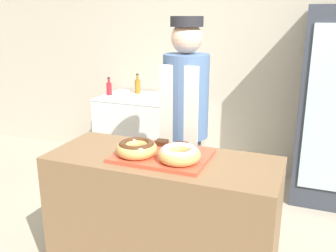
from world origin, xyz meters
TOP-DOWN VIEW (x-y plane):
  - wall_back at (0.00, 2.13)m, footprint 8.00×0.06m
  - display_counter at (0.00, 0.00)m, footprint 1.47×0.60m
  - serving_tray at (0.00, 0.00)m, footprint 0.58×0.43m
  - donut_chocolate_glaze at (-0.14, -0.07)m, footprint 0.26×0.26m
  - donut_light_glaze at (0.14, -0.07)m, footprint 0.26×0.26m
  - brownie_back_left at (-0.07, 0.16)m, footprint 0.08×0.08m
  - brownie_back_right at (0.07, 0.16)m, footprint 0.08×0.08m
  - baker_person at (-0.06, 0.61)m, footprint 0.35×0.35m
  - chest_freezer at (-0.89, 1.74)m, footprint 1.09×0.67m
  - bottle_amber at (-1.10, 1.90)m, footprint 0.07×0.07m
  - bottle_red at (-1.37, 1.70)m, footprint 0.06×0.06m
  - bottle_blue at (-0.53, 1.67)m, footprint 0.07×0.07m

SIDE VIEW (x-z plane):
  - chest_freezer at x=-0.89m, z-range 0.00..0.87m
  - display_counter at x=0.00m, z-range 0.00..0.90m
  - serving_tray at x=0.00m, z-range 0.90..0.92m
  - brownie_back_left at x=-0.07m, z-range 0.92..0.95m
  - brownie_back_right at x=0.07m, z-range 0.92..0.95m
  - baker_person at x=-0.06m, z-range 0.06..1.82m
  - bottle_blue at x=-0.53m, z-range 0.85..1.05m
  - bottle_red at x=-1.37m, z-range 0.85..1.05m
  - bottle_amber at x=-1.10m, z-range 0.84..1.08m
  - donut_chocolate_glaze at x=-0.14m, z-range 0.93..1.01m
  - donut_light_glaze at x=0.14m, z-range 0.93..1.01m
  - wall_back at x=0.00m, z-range 0.00..2.70m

